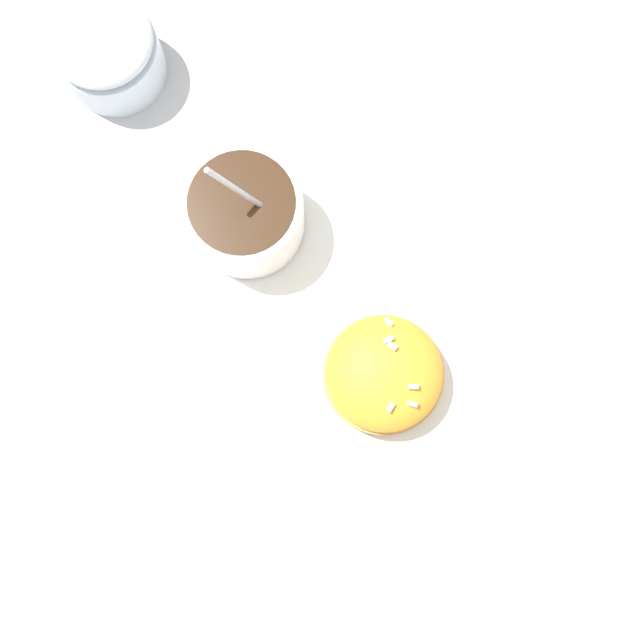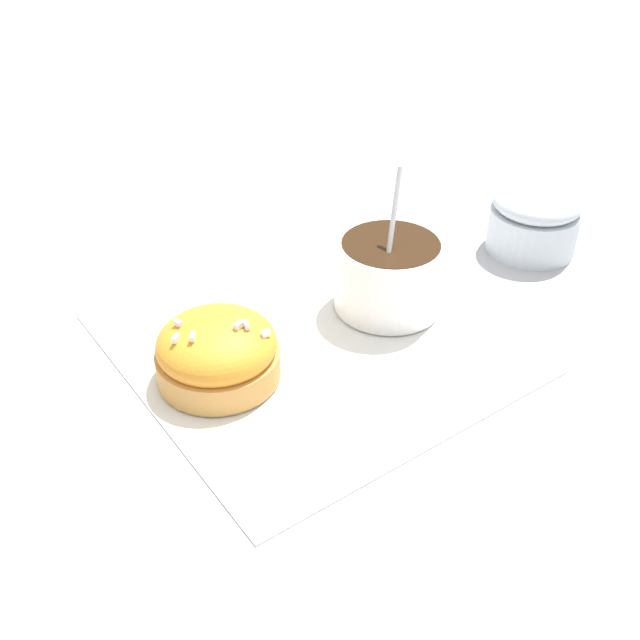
{
  "view_description": "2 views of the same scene",
  "coord_description": "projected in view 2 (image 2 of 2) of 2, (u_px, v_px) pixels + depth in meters",
  "views": [
    {
      "loc": [
        -0.08,
        0.06,
        0.57
      ],
      "look_at": [
        -0.02,
        0.01,
        0.03
      ],
      "focal_mm": 42.0,
      "sensor_mm": 36.0,
      "label": 1
    },
    {
      "loc": [
        -0.24,
        -0.39,
        0.35
      ],
      "look_at": [
        -0.0,
        -0.02,
        0.03
      ],
      "focal_mm": 42.0,
      "sensor_mm": 36.0,
      "label": 2
    }
  ],
  "objects": [
    {
      "name": "ground_plane",
      "position": [
        311.0,
        343.0,
        0.58
      ],
      "size": [
        3.0,
        3.0,
        0.0
      ],
      "primitive_type": "plane",
      "color": "#B2B2B7"
    },
    {
      "name": "paper_napkin",
      "position": [
        311.0,
        342.0,
        0.58
      ],
      "size": [
        0.28,
        0.29,
        0.0
      ],
      "color": "white",
      "rests_on": "ground_plane"
    },
    {
      "name": "coffee_cup",
      "position": [
        390.0,
        271.0,
        0.6
      ],
      "size": [
        0.11,
        0.09,
        0.12
      ],
      "color": "white",
      "rests_on": "paper_napkin"
    },
    {
      "name": "frosted_pastry",
      "position": [
        218.0,
        352.0,
        0.53
      ],
      "size": [
        0.09,
        0.09,
        0.05
      ],
      "color": "#D19347",
      "rests_on": "paper_napkin"
    },
    {
      "name": "sugar_bowl",
      "position": [
        534.0,
        219.0,
        0.68
      ],
      "size": [
        0.08,
        0.08,
        0.06
      ],
      "color": "silver",
      "rests_on": "ground_plane"
    }
  ]
}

